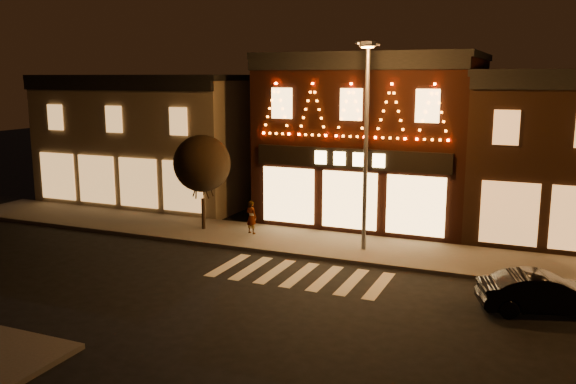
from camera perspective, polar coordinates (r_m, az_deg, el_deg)
The scene contains 8 objects.
ground at distance 19.14m, azimuth -3.46°, elevation -11.32°, with size 120.00×120.00×0.00m, color black.
sidewalk_far at distance 25.58m, azimuth 8.71°, elevation -5.50°, with size 44.00×4.00×0.15m, color #47423D.
building_left at distance 36.64m, azimuth -11.98°, elevation 5.03°, with size 12.20×8.28×7.30m.
building_pulp at distance 31.00m, azimuth 8.13°, elevation 5.08°, with size 10.20×8.34×8.30m.
streetlamp_mid at distance 24.34m, azimuth 7.37°, elevation 5.70°, with size 0.81×1.91×8.39m.
tree_left at distance 28.27m, azimuth -8.10°, elevation 2.67°, with size 2.65×2.65×4.43m.
dark_sedan at distance 20.49m, azimuth 22.87°, elevation -8.77°, with size 1.34×3.85×1.27m, color black.
pedestrian at distance 27.60m, azimuth -3.47°, elevation -2.38°, with size 0.56×0.37×1.53m, color gray.
Camera 1 is at (8.01, -15.82, 7.20)m, focal length 37.75 mm.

